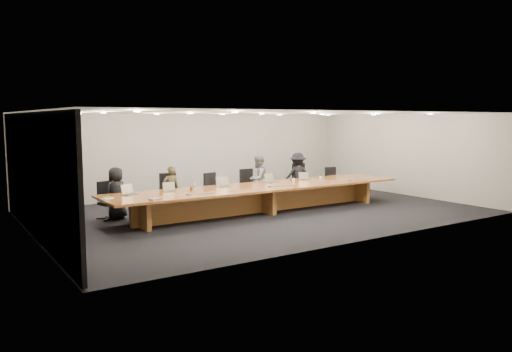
# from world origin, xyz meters

# --- Properties ---
(ground) EXTENTS (12.00, 12.00, 0.00)m
(ground) POSITION_xyz_m (0.00, 0.00, 0.00)
(ground) COLOR black
(ground) RESTS_ON ground
(back_wall) EXTENTS (12.00, 0.02, 2.80)m
(back_wall) POSITION_xyz_m (0.00, 4.00, 1.40)
(back_wall) COLOR silver
(back_wall) RESTS_ON ground
(left_wall_panel) EXTENTS (0.08, 7.84, 2.74)m
(left_wall_panel) POSITION_xyz_m (-5.94, 0.00, 1.37)
(left_wall_panel) COLOR black
(left_wall_panel) RESTS_ON ground
(conference_table) EXTENTS (9.00, 1.80, 0.75)m
(conference_table) POSITION_xyz_m (0.00, 0.00, 0.52)
(conference_table) COLOR brown
(conference_table) RESTS_ON ground
(chair_far_left) EXTENTS (0.64, 0.64, 1.02)m
(chair_far_left) POSITION_xyz_m (-3.93, 1.33, 0.51)
(chair_far_left) COLOR black
(chair_far_left) RESTS_ON ground
(chair_left) EXTENTS (0.60, 0.60, 1.15)m
(chair_left) POSITION_xyz_m (-2.26, 1.15, 0.58)
(chair_left) COLOR black
(chair_left) RESTS_ON ground
(chair_mid_left) EXTENTS (0.66, 0.66, 1.07)m
(chair_mid_left) POSITION_xyz_m (-0.85, 1.22, 0.54)
(chair_mid_left) COLOR black
(chair_mid_left) RESTS_ON ground
(chair_mid_right) EXTENTS (0.58, 0.58, 1.10)m
(chair_mid_right) POSITION_xyz_m (0.46, 1.34, 0.55)
(chair_mid_right) COLOR black
(chair_mid_right) RESTS_ON ground
(chair_right) EXTENTS (0.64, 0.64, 1.18)m
(chair_right) POSITION_xyz_m (2.53, 1.33, 0.59)
(chair_right) COLOR black
(chair_right) RESTS_ON ground
(chair_far_right) EXTENTS (0.60, 0.60, 1.00)m
(chair_far_right) POSITION_xyz_m (3.75, 1.17, 0.50)
(chair_far_right) COLOR black
(chair_far_right) RESTS_ON ground
(person_a) EXTENTS (0.78, 0.63, 1.38)m
(person_a) POSITION_xyz_m (-3.76, 1.26, 0.69)
(person_a) COLOR black
(person_a) RESTS_ON ground
(person_b) EXTENTS (0.52, 0.37, 1.33)m
(person_b) POSITION_xyz_m (-2.21, 1.25, 0.66)
(person_b) COLOR #38361E
(person_b) RESTS_ON ground
(person_c) EXTENTS (0.89, 0.80, 1.53)m
(person_c) POSITION_xyz_m (0.68, 1.20, 0.76)
(person_c) COLOR slate
(person_c) RESTS_ON ground
(person_d) EXTENTS (1.12, 0.87, 1.53)m
(person_d) POSITION_xyz_m (2.28, 1.27, 0.77)
(person_d) COLOR black
(person_d) RESTS_ON ground
(laptop_a) EXTENTS (0.42, 0.36, 0.27)m
(laptop_a) POSITION_xyz_m (-3.68, 0.39, 0.89)
(laptop_a) COLOR tan
(laptop_a) RESTS_ON conference_table
(laptop_b) EXTENTS (0.34, 0.26, 0.25)m
(laptop_b) POSITION_xyz_m (-2.63, 0.36, 0.88)
(laptop_b) COLOR #BFAE92
(laptop_b) RESTS_ON conference_table
(laptop_c) EXTENTS (0.40, 0.32, 0.29)m
(laptop_c) POSITION_xyz_m (-1.01, 0.38, 0.90)
(laptop_c) COLOR tan
(laptop_c) RESTS_ON conference_table
(laptop_d) EXTENTS (0.41, 0.34, 0.28)m
(laptop_d) POSITION_xyz_m (0.64, 0.40, 0.89)
(laptop_d) COLOR #B5AA8A
(laptop_d) RESTS_ON conference_table
(laptop_e) EXTENTS (0.37, 0.32, 0.25)m
(laptop_e) POSITION_xyz_m (1.84, 0.34, 0.88)
(laptop_e) COLOR tan
(laptop_e) RESTS_ON conference_table
(water_bottle) EXTENTS (0.07, 0.07, 0.20)m
(water_bottle) POSITION_xyz_m (-1.96, 0.31, 0.85)
(water_bottle) COLOR silver
(water_bottle) RESTS_ON conference_table
(amber_mug) EXTENTS (0.12, 0.12, 0.11)m
(amber_mug) POSITION_xyz_m (-2.10, 0.21, 0.81)
(amber_mug) COLOR brown
(amber_mug) RESTS_ON conference_table
(paper_cup_near) EXTENTS (0.10, 0.10, 0.09)m
(paper_cup_near) POSITION_xyz_m (1.35, 0.29, 0.80)
(paper_cup_near) COLOR white
(paper_cup_near) RESTS_ON conference_table
(paper_cup_far) EXTENTS (0.09, 0.09, 0.09)m
(paper_cup_far) POSITION_xyz_m (2.45, 0.32, 0.79)
(paper_cup_far) COLOR white
(paper_cup_far) RESTS_ON conference_table
(notepad) EXTENTS (0.29, 0.26, 0.01)m
(notepad) POSITION_xyz_m (-4.34, 0.12, 0.76)
(notepad) COLOR silver
(notepad) RESTS_ON conference_table
(lime_gadget) EXTENTS (0.17, 0.13, 0.02)m
(lime_gadget) POSITION_xyz_m (-4.35, 0.13, 0.78)
(lime_gadget) COLOR #52D037
(lime_gadget) RESTS_ON notepad
(av_box) EXTENTS (0.26, 0.22, 0.03)m
(av_box) POSITION_xyz_m (-3.47, -0.67, 0.77)
(av_box) COLOR #A6A6AB
(av_box) RESTS_ON conference_table
(mic_left) EXTENTS (0.11, 0.11, 0.03)m
(mic_left) POSITION_xyz_m (-2.51, -0.42, 0.76)
(mic_left) COLOR black
(mic_left) RESTS_ON conference_table
(mic_center) EXTENTS (0.14, 0.14, 0.03)m
(mic_center) POSITION_xyz_m (0.05, -0.32, 0.77)
(mic_center) COLOR black
(mic_center) RESTS_ON conference_table
(mic_right) EXTENTS (0.15, 0.15, 0.03)m
(mic_right) POSITION_xyz_m (2.83, -0.61, 0.77)
(mic_right) COLOR black
(mic_right) RESTS_ON conference_table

